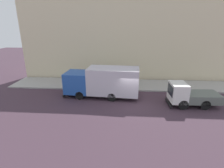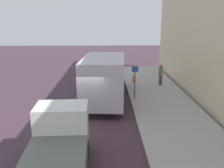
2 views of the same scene
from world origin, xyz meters
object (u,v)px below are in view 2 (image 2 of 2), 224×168
Objects in this scene: street_sign_post at (135,79)px; small_flatbed_truck at (59,146)px; large_utility_truck at (105,77)px; pedestrian_walking at (161,74)px; traffic_cone_orange at (134,78)px.

small_flatbed_truck is at bearing -113.83° from street_sign_post.
large_utility_truck is at bearing 176.09° from street_sign_post.
pedestrian_walking is 2.78× the size of traffic_cone_orange.
large_utility_truck is 1.68× the size of small_flatbed_truck.
pedestrian_walking is at bearing 55.49° from street_sign_post.
small_flatbed_truck is (-1.63, -8.36, -0.65)m from large_utility_truck.
pedestrian_walking is 0.73× the size of street_sign_post.
street_sign_post is (2.00, -0.14, -0.17)m from large_utility_truck.
large_utility_truck is at bearing 43.88° from pedestrian_walking.
small_flatbed_truck reaches higher than traffic_cone_orange.
small_flatbed_truck is 7.85× the size of traffic_cone_orange.
street_sign_post reaches higher than pedestrian_walking.
traffic_cone_orange is at bearing -24.44° from pedestrian_walking.
small_flatbed_truck is 13.47m from pedestrian_walking.
traffic_cone_orange is (4.11, 13.17, -0.59)m from small_flatbed_truck.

